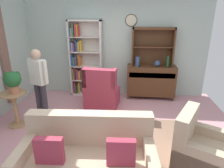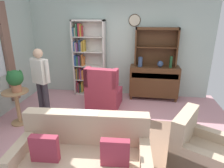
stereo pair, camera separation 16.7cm
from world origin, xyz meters
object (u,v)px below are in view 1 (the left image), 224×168
at_px(couch_floral, 88,160).
at_px(wingback_chair, 102,93).
at_px(potted_plant_large, 13,80).
at_px(bookshelf, 83,59).
at_px(bottle_wine, 168,61).
at_px(vase_tall, 137,62).
at_px(vase_round, 157,63).
at_px(armchair_floral, 201,150).
at_px(sideboard_hutch, 153,41).
at_px(plant_stand, 15,106).
at_px(person_reading, 39,80).
at_px(sideboard, 151,80).

relative_size(couch_floral, wingback_chair, 1.76).
height_order(couch_floral, potted_plant_large, potted_plant_large).
bearing_deg(bookshelf, bottle_wine, -4.30).
height_order(vase_tall, vase_round, vase_tall).
bearing_deg(armchair_floral, bookshelf, 131.91).
relative_size(bookshelf, sideboard_hutch, 1.91).
relative_size(plant_stand, person_reading, 0.47).
bearing_deg(bookshelf, sideboard, -2.50).
distance_m(vase_tall, plant_stand, 3.09).
relative_size(armchair_floral, person_reading, 0.67).
bearing_deg(person_reading, wingback_chair, 28.76).
distance_m(bookshelf, vase_tall, 1.52).
relative_size(vase_tall, plant_stand, 0.34).
bearing_deg(sideboard_hutch, wingback_chair, -145.40).
distance_m(sideboard_hutch, wingback_chair, 1.93).
height_order(sideboard_hutch, plant_stand, sideboard_hutch).
bearing_deg(sideboard, vase_tall, -168.37).
distance_m(vase_round, wingback_chair, 1.67).
height_order(bookshelf, bottle_wine, bookshelf).
height_order(sideboard, vase_tall, vase_tall).
bearing_deg(couch_floral, vase_round, 67.70).
bearing_deg(bookshelf, vase_round, -4.22).
bearing_deg(couch_floral, vase_tall, 76.67).
relative_size(sideboard_hutch, plant_stand, 1.49).
distance_m(sideboard, vase_tall, 0.67).
height_order(couch_floral, wingback_chair, wingback_chair).
xyz_separation_m(sideboard_hutch, vase_tall, (-0.39, -0.19, -0.51)).
height_order(couch_floral, person_reading, person_reading).
height_order(sideboard, vase_round, vase_round).
distance_m(sideboard_hutch, couch_floral, 3.57).
distance_m(bookshelf, bottle_wine, 2.30).
height_order(bottle_wine, armchair_floral, bottle_wine).
distance_m(vase_tall, person_reading, 2.51).
height_order(bookshelf, wingback_chair, bookshelf).
xyz_separation_m(couch_floral, potted_plant_large, (-1.75, 1.25, 0.69)).
relative_size(armchair_floral, wingback_chair, 0.99).
bearing_deg(plant_stand, bottle_wine, 27.36).
bearing_deg(sideboard, potted_plant_large, -147.78).
height_order(wingback_chair, plant_stand, wingback_chair).
xyz_separation_m(sideboard, sideboard_hutch, (0.00, 0.11, 1.05)).
bearing_deg(potted_plant_large, couch_floral, -35.58).
relative_size(bookshelf, armchair_floral, 2.02).
distance_m(vase_round, armchair_floral, 2.70).
xyz_separation_m(bookshelf, bottle_wine, (2.29, -0.17, 0.02)).
xyz_separation_m(vase_tall, wingback_chair, (-0.87, -0.68, -0.66)).
relative_size(vase_round, couch_floral, 0.09).
bearing_deg(vase_round, potted_plant_large, -149.88).
height_order(vase_tall, potted_plant_large, potted_plant_large).
bearing_deg(vase_tall, sideboard_hutch, 25.89).
height_order(bottle_wine, potted_plant_large, bottle_wine).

